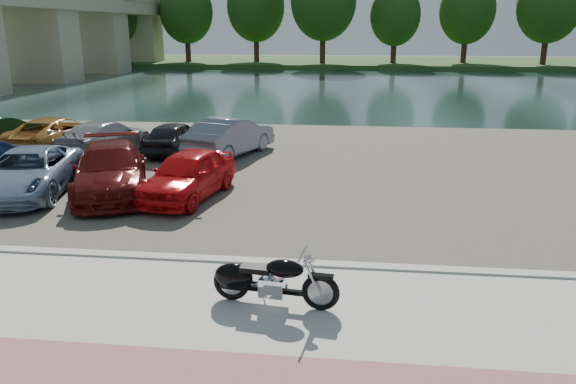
# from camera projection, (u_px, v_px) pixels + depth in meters

# --- Properties ---
(ground) EXTENTS (200.00, 200.00, 0.00)m
(ground) POSITION_uv_depth(u_px,v_px,m) (283.00, 313.00, 9.98)
(ground) COLOR #595447
(ground) RESTS_ON ground
(promenade) EXTENTS (60.00, 6.00, 0.10)m
(promenade) POSITION_uv_depth(u_px,v_px,m) (275.00, 341.00, 9.02)
(promenade) COLOR #AFAEA5
(promenade) RESTS_ON ground
(kerb) EXTENTS (60.00, 0.30, 0.14)m
(kerb) POSITION_uv_depth(u_px,v_px,m) (295.00, 265.00, 11.87)
(kerb) COLOR #AFAEA5
(kerb) RESTS_ON ground
(parking_lot) EXTENTS (60.00, 18.00, 0.04)m
(parking_lot) POSITION_uv_depth(u_px,v_px,m) (320.00, 167.00, 20.47)
(parking_lot) COLOR #464238
(parking_lot) RESTS_ON ground
(river) EXTENTS (120.00, 40.00, 0.00)m
(river) POSITION_uv_depth(u_px,v_px,m) (341.00, 87.00, 48.12)
(river) COLOR #1A2F2C
(river) RESTS_ON ground
(far_bank) EXTENTS (120.00, 24.00, 0.60)m
(far_bank) POSITION_uv_depth(u_px,v_px,m) (347.00, 62.00, 78.54)
(far_bank) COLOR #214418
(far_bank) RESTS_ON ground
(bridge) EXTENTS (7.00, 56.00, 8.55)m
(bridge) POSITION_uv_depth(u_px,v_px,m) (32.00, 21.00, 50.66)
(bridge) COLOR tan
(bridge) RESTS_ON ground
(far_trees) EXTENTS (70.25, 10.68, 12.52)m
(far_trees) POSITION_uv_depth(u_px,v_px,m) (383.00, 7.00, 70.12)
(far_trees) COLOR #381F14
(far_trees) RESTS_ON far_bank
(motorcycle) EXTENTS (2.33, 0.75, 1.05)m
(motorcycle) POSITION_uv_depth(u_px,v_px,m) (263.00, 280.00, 10.02)
(motorcycle) COLOR black
(motorcycle) RESTS_ON promenade
(car_2) EXTENTS (3.19, 5.29, 1.37)m
(car_2) POSITION_uv_depth(u_px,v_px,m) (29.00, 172.00, 16.83)
(car_2) COLOR #7B91B3
(car_2) RESTS_ON parking_lot
(car_3) EXTENTS (3.82, 5.55, 1.49)m
(car_3) POSITION_uv_depth(u_px,v_px,m) (110.00, 170.00, 16.88)
(car_3) COLOR #530E0B
(car_3) RESTS_ON parking_lot
(car_4) EXTENTS (2.36, 4.40, 1.42)m
(car_4) POSITION_uv_depth(u_px,v_px,m) (188.00, 174.00, 16.48)
(car_4) COLOR red
(car_4) RESTS_ON parking_lot
(car_5) EXTENTS (2.42, 4.37, 1.36)m
(car_5) POSITION_uv_depth(u_px,v_px,m) (0.00, 132.00, 23.31)
(car_5) COLOR #0D3317
(car_5) RESTS_ON parking_lot
(car_6) EXTENTS (2.61, 5.07, 1.37)m
(car_6) POSITION_uv_depth(u_px,v_px,m) (56.00, 133.00, 23.07)
(car_6) COLOR #AA6F27
(car_6) RESTS_ON parking_lot
(car_7) EXTENTS (2.68, 4.94, 1.36)m
(car_7) POSITION_uv_depth(u_px,v_px,m) (105.00, 138.00, 22.22)
(car_7) COLOR #93939B
(car_7) RESTS_ON parking_lot
(car_8) EXTENTS (1.84, 3.92, 1.30)m
(car_8) POSITION_uv_depth(u_px,v_px,m) (175.00, 137.00, 22.48)
(car_8) COLOR black
(car_8) RESTS_ON parking_lot
(car_9) EXTENTS (3.03, 4.83, 1.50)m
(car_9) POSITION_uv_depth(u_px,v_px,m) (230.00, 137.00, 22.02)
(car_9) COLOR slate
(car_9) RESTS_ON parking_lot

